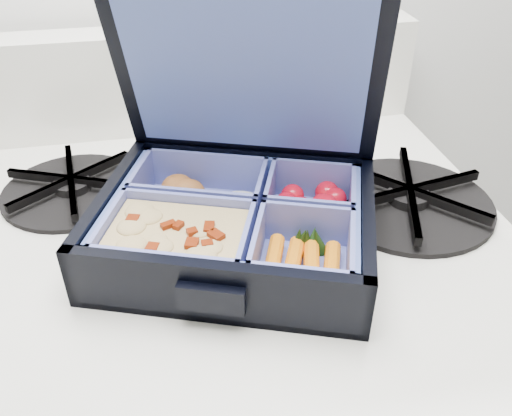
{
  "coord_description": "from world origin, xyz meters",
  "views": [
    {
      "loc": [
        -0.64,
        1.27,
        1.16
      ],
      "look_at": [
        -0.56,
        1.68,
        0.87
      ],
      "focal_mm": 38.0,
      "sensor_mm": 36.0,
      "label": 1
    }
  ],
  "objects": [
    {
      "name": "bento_box",
      "position": [
        -0.58,
        1.67,
        0.86
      ],
      "size": [
        0.3,
        0.27,
        0.06
      ],
      "primitive_type": null,
      "rotation": [
        0.0,
        0.0,
        -0.35
      ],
      "color": "black",
      "rests_on": "stove"
    },
    {
      "name": "burner_grate_rear",
      "position": [
        -0.75,
        1.81,
        0.84
      ],
      "size": [
        0.2,
        0.2,
        0.02
      ],
      "primitive_type": "cylinder",
      "rotation": [
        0.0,
        0.0,
        -0.4
      ],
      "color": "black",
      "rests_on": "stove"
    },
    {
      "name": "fork",
      "position": [
        -0.53,
        1.83,
        0.83
      ],
      "size": [
        0.1,
        0.18,
        0.01
      ],
      "primitive_type": null,
      "rotation": [
        0.0,
        0.0,
        -0.41
      ],
      "color": "#ACACAC",
      "rests_on": "stove"
    },
    {
      "name": "burner_grate",
      "position": [
        -0.39,
        1.71,
        0.84
      ],
      "size": [
        0.21,
        0.21,
        0.03
      ],
      "primitive_type": "cylinder",
      "rotation": [
        0.0,
        0.0,
        0.19
      ],
      "color": "black",
      "rests_on": "stove"
    }
  ]
}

